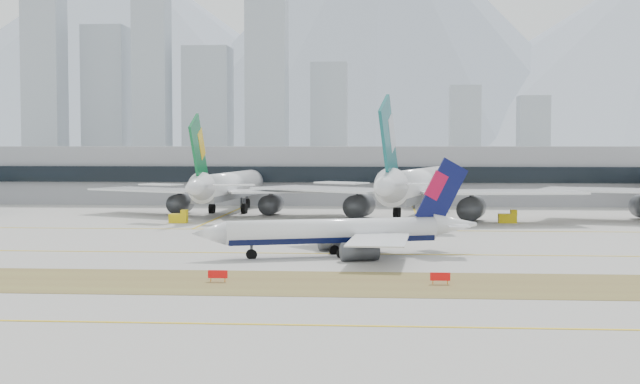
# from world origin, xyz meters

# --- Properties ---
(ground) EXTENTS (3000.00, 3000.00, 0.00)m
(ground) POSITION_xyz_m (0.00, 0.00, 0.00)
(ground) COLOR #9E9A94
(ground) RESTS_ON ground
(apron_markings) EXTENTS (360.00, 122.22, 0.06)m
(apron_markings) POSITION_xyz_m (0.00, -53.95, 0.02)
(apron_markings) COLOR brown
(apron_markings) RESTS_ON ground
(taxiing_airliner) EXTENTS (39.67, 33.70, 13.72)m
(taxiing_airliner) POSITION_xyz_m (6.54, -7.31, 3.31)
(taxiing_airliner) COLOR white
(taxiing_airliner) RESTS_ON ground
(widebody_eva) EXTENTS (61.16, 60.04, 21.87)m
(widebody_eva) POSITION_xyz_m (-22.89, 66.52, 5.81)
(widebody_eva) COLOR white
(widebody_eva) RESTS_ON ground
(widebody_cathay) EXTENTS (67.44, 67.21, 24.73)m
(widebody_cathay) POSITION_xyz_m (18.66, 54.87, 6.57)
(widebody_cathay) COLOR white
(widebody_cathay) RESTS_ON ground
(terminal) EXTENTS (280.00, 43.10, 15.00)m
(terminal) POSITION_xyz_m (0.00, 114.84, 7.50)
(terminal) COLOR gray
(terminal) RESTS_ON ground
(hold_sign_left) EXTENTS (2.20, 0.15, 1.35)m
(hold_sign_left) POSITION_xyz_m (-6.23, -32.00, 0.88)
(hold_sign_left) COLOR red
(hold_sign_left) RESTS_ON ground
(hold_sign_right) EXTENTS (2.20, 0.15, 1.35)m
(hold_sign_right) POSITION_xyz_m (18.42, -32.00, 0.88)
(hold_sign_right) COLOR red
(hold_sign_right) RESTS_ON ground
(gse_c) EXTENTS (3.55, 2.00, 2.60)m
(gse_c) POSITION_xyz_m (36.55, 47.31, 1.05)
(gse_c) COLOR #DFBD0B
(gse_c) RESTS_ON ground
(gse_b) EXTENTS (3.55, 2.00, 2.60)m
(gse_b) POSITION_xyz_m (-28.08, 42.58, 1.05)
(gse_b) COLOR #DFBD0B
(gse_b) RESTS_ON ground
(city_skyline) EXTENTS (342.00, 49.80, 140.00)m
(city_skyline) POSITION_xyz_m (-106.76, 453.42, 49.80)
(city_skyline) COLOR #939DA7
(city_skyline) RESTS_ON ground
(mountain_ridge) EXTENTS (2830.00, 1120.00, 470.00)m
(mountain_ridge) POSITION_xyz_m (33.00, 1404.14, 181.85)
(mountain_ridge) COLOR #9EA8B7
(mountain_ridge) RESTS_ON ground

